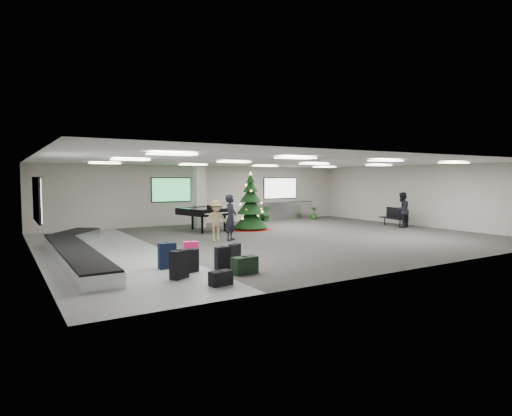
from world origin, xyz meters
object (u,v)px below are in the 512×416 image
christmas_tree (251,210)px  traveler_a (231,218)px  traveler_bench (402,210)px  potted_plant_right (314,213)px  grand_piano (204,212)px  traveler_b (216,221)px  baggage_carousel (75,250)px  potted_plant_left (267,214)px  pink_suitcase (191,252)px  bench (394,216)px  service_counter (283,210)px

christmas_tree → traveler_a: (-2.55, -2.75, -0.05)m
traveler_bench → potted_plant_right: traveler_bench is taller
grand_piano → traveler_b: bearing=-120.8°
christmas_tree → traveler_bench: bearing=-24.8°
baggage_carousel → potted_plant_left: size_ratio=10.68×
pink_suitcase → grand_piano: (3.56, 6.92, 0.59)m
traveler_a → potted_plant_left: bearing=3.1°
baggage_carousel → potted_plant_right: 15.46m
potted_plant_left → potted_plant_right: (3.05, -0.57, -0.07)m
bench → pink_suitcase: bearing=-153.2°
service_counter → pink_suitcase: 14.01m
traveler_a → traveler_b: (-0.55, 0.20, -0.10)m
service_counter → traveler_b: bearing=-141.1°
baggage_carousel → traveler_b: bearing=7.5°
grand_piano → potted_plant_left: grand_piano is taller
grand_piano → potted_plant_right: size_ratio=3.36×
traveler_bench → potted_plant_left: bearing=-71.6°
grand_piano → bench: grand_piano is taller
baggage_carousel → traveler_b: traveler_b is taller
service_counter → grand_piano: (-6.55, -2.78, 0.37)m
service_counter → potted_plant_left: (-1.51, -0.50, -0.09)m
grand_piano → potted_plant_left: (5.04, 2.28, -0.46)m
traveler_a → bench: bearing=-42.5°
baggage_carousel → bench: bearing=2.5°
potted_plant_left → potted_plant_right: potted_plant_left is taller
potted_plant_left → bench: bearing=-52.0°
baggage_carousel → traveler_b: 5.45m
baggage_carousel → traveler_a: (5.92, 0.50, 0.71)m
baggage_carousel → service_counter: (12.84, 6.73, 0.33)m
baggage_carousel → pink_suitcase: size_ratio=14.41×
baggage_carousel → potted_plant_left: 12.94m
traveler_bench → service_counter: bearing=-83.8°
traveler_bench → traveler_a: bearing=-18.3°
baggage_carousel → potted_plant_left: bearing=28.8°
christmas_tree → pink_suitcase: bearing=-132.7°
bench → potted_plant_left: bench is taller
christmas_tree → grand_piano: christmas_tree is taller
baggage_carousel → christmas_tree: christmas_tree is taller
baggage_carousel → grand_piano: grand_piano is taller
traveler_a → traveler_bench: size_ratio=1.03×
bench → potted_plant_left: (-4.34, 5.56, -0.10)m
traveler_b → traveler_bench: 10.16m
traveler_a → traveler_bench: traveler_a is taller
christmas_tree → traveler_bench: christmas_tree is taller
traveler_bench → bench: bearing=-119.7°
baggage_carousel → potted_plant_right: size_ratio=12.48×
christmas_tree → traveler_bench: 7.75m
christmas_tree → potted_plant_right: christmas_tree is taller
christmas_tree → potted_plant_left: (2.86, 2.98, -0.52)m
bench → traveler_b: (-10.31, 0.03, 0.27)m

